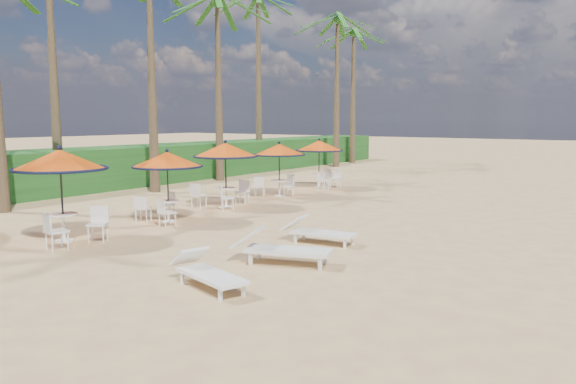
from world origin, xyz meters
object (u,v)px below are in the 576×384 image
Objects in this scene: station_0 at (62,169)px; station_1 at (166,168)px; lounger_mid at (278,247)px; lounger_far at (316,231)px; station_3 at (279,156)px; station_4 at (321,152)px; lounger_near at (206,271)px; station_2 at (225,158)px.

station_0 reaches higher than station_1.
lounger_mid is 1.16× the size of lounger_far.
station_3 is at bearing 95.50° from station_1.
station_4 is at bearing 92.83° from station_0.
station_1 is 5.43m from lounger_far.
lounger_near is 2.15m from lounger_mid.
lounger_near reaches higher than lounger_far.
station_4 is at bearing 90.40° from station_3.
lounger_near is (6.26, -10.78, -1.29)m from station_3.
station_3 is at bearing 93.23° from station_2.
lounger_mid is at bearing -53.74° from station_3.
station_1 reaches higher than station_3.
station_0 is 13.17m from station_4.
station_4 is at bearing 129.92° from lounger_near.
station_1 is 0.99× the size of station_4.
station_0 is 5.90m from lounger_near.
station_4 is (-0.65, 13.15, -0.23)m from station_0.
station_1 is 0.94× the size of station_2.
station_2 reaches higher than lounger_mid.
station_4 is (-0.02, 3.15, 0.02)m from station_3.
station_0 reaches higher than station_2.
station_2 is at bearing 97.97° from station_1.
station_1 is at bearing -86.15° from station_4.
lounger_near is 1.02× the size of lounger_far.
station_1 is at bearing 140.82° from lounger_mid.
station_2 is at bearing -86.77° from station_3.
station_1 is 6.18m from lounger_mid.
station_4 is at bearing 113.85° from lounger_far.
lounger_mid is (0.06, 2.15, 0.04)m from lounger_near.
station_4 is 1.12× the size of lounger_near.
lounger_mid is at bearing -19.70° from station_1.
lounger_far is (5.93, -9.59, -1.31)m from station_4.
lounger_near is (5.63, -4.19, -1.30)m from station_1.
station_0 is 1.25× the size of lounger_far.
station_4 is at bearing 93.85° from station_1.
station_2 is at bearing 120.35° from lounger_mid.
station_4 is 13.44m from lounger_mid.
lounger_far is (5.27, 0.15, -1.30)m from station_1.
lounger_far is (-0.36, 4.34, -0.00)m from lounger_near.
station_2 is 8.14m from lounger_mid.
lounger_near is (6.29, -13.92, -1.31)m from station_4.
station_0 is 1.23× the size of lounger_near.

